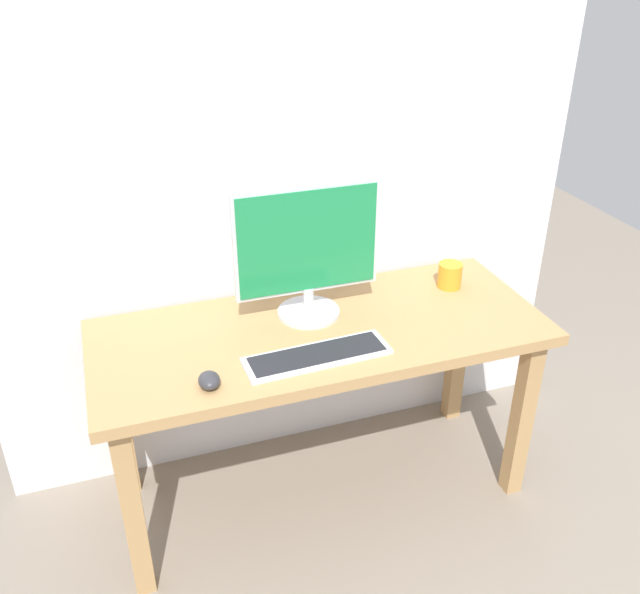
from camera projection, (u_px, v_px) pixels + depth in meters
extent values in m
plane|color=gray|center=(321.00, 487.00, 2.68)|extent=(6.00, 6.00, 0.00)
cube|color=silver|center=(286.00, 77.00, 2.25)|extent=(2.27, 0.04, 3.00)
cube|color=tan|center=(321.00, 333.00, 2.33)|extent=(1.55, 0.63, 0.04)
cube|color=tan|center=(133.00, 511.00, 2.11)|extent=(0.06, 0.06, 0.69)
cube|color=tan|center=(522.00, 418.00, 2.51)|extent=(0.06, 0.06, 0.69)
cube|color=tan|center=(120.00, 417.00, 2.51)|extent=(0.06, 0.06, 0.69)
cube|color=tan|center=(457.00, 349.00, 2.91)|extent=(0.06, 0.06, 0.69)
cylinder|color=silver|center=(309.00, 312.00, 2.40)|extent=(0.22, 0.22, 0.02)
cylinder|color=silver|center=(309.00, 299.00, 2.37)|extent=(0.04, 0.04, 0.09)
cube|color=silver|center=(307.00, 240.00, 2.28)|extent=(0.51, 0.02, 0.38)
cube|color=#1E8C4C|center=(308.00, 242.00, 2.27)|extent=(0.48, 0.01, 0.36)
cube|color=silver|center=(317.00, 356.00, 2.16)|extent=(0.48, 0.16, 0.01)
cube|color=#232328|center=(317.00, 354.00, 2.15)|extent=(0.44, 0.13, 0.00)
ellipsoid|color=#333338|center=(209.00, 380.00, 2.02)|extent=(0.07, 0.09, 0.04)
cylinder|color=orange|center=(450.00, 275.00, 2.56)|extent=(0.09, 0.09, 0.10)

